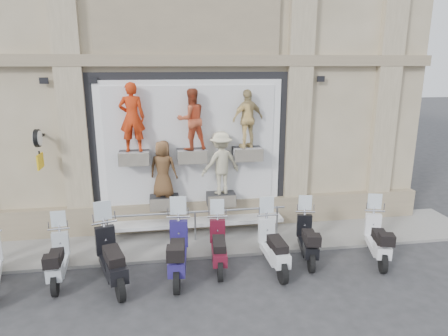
{
  "coord_description": "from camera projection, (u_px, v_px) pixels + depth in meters",
  "views": [
    {
      "loc": [
        -0.82,
        -8.07,
        4.78
      ],
      "look_at": [
        0.78,
        1.9,
        2.12
      ],
      "focal_mm": 32.0,
      "sensor_mm": 36.0,
      "label": 1
    }
  ],
  "objects": [
    {
      "name": "scooter_c",
      "position": [
        57.0,
        251.0,
        8.9
      ],
      "size": [
        0.68,
        1.83,
        1.45
      ],
      "primitive_type": null,
      "rotation": [
        0.0,
        0.0,
        0.09
      ],
      "color": "#ACB4BA",
      "rests_on": "ground"
    },
    {
      "name": "building",
      "position": [
        180.0,
        28.0,
        14.21
      ],
      "size": [
        14.0,
        8.6,
        12.0
      ],
      "primitive_type": null,
      "color": "#C0AE8C",
      "rests_on": "ground"
    },
    {
      "name": "scooter_h",
      "position": [
        308.0,
        231.0,
        9.89
      ],
      "size": [
        0.88,
        1.89,
        1.48
      ],
      "primitive_type": null,
      "rotation": [
        0.0,
        0.0,
        -0.2
      ],
      "color": "black",
      "rests_on": "ground"
    },
    {
      "name": "clock_sign_bracket",
      "position": [
        38.0,
        144.0,
        10.1
      ],
      "size": [
        0.1,
        0.8,
        1.02
      ],
      "color": "black",
      "rests_on": "ground"
    },
    {
      "name": "ground",
      "position": [
        203.0,
        281.0,
        9.05
      ],
      "size": [
        90.0,
        90.0,
        0.0
      ],
      "primitive_type": "plane",
      "color": "#2E2E31",
      "rests_on": "ground"
    },
    {
      "name": "scooter_i",
      "position": [
        378.0,
        231.0,
        9.87
      ],
      "size": [
        1.06,
        1.95,
        1.52
      ],
      "primitive_type": null,
      "rotation": [
        0.0,
        0.0,
        -0.29
      ],
      "color": "silver",
      "rests_on": "ground"
    },
    {
      "name": "scooter_g",
      "position": [
        274.0,
        237.0,
        9.44
      ],
      "size": [
        0.62,
        1.97,
        1.59
      ],
      "primitive_type": null,
      "rotation": [
        0.0,
        0.0,
        0.03
      ],
      "color": "silver",
      "rests_on": "ground"
    },
    {
      "name": "shop_vitrine",
      "position": [
        194.0,
        152.0,
        11.07
      ],
      "size": [
        5.6,
        0.99,
        4.3
      ],
      "color": "black",
      "rests_on": "ground"
    },
    {
      "name": "scooter_e",
      "position": [
        178.0,
        241.0,
        9.08
      ],
      "size": [
        0.8,
        2.13,
        1.69
      ],
      "primitive_type": null,
      "rotation": [
        0.0,
        0.0,
        -0.09
      ],
      "color": "navy",
      "rests_on": "ground"
    },
    {
      "name": "scooter_d",
      "position": [
        111.0,
        248.0,
        8.74
      ],
      "size": [
        1.22,
        2.21,
        1.72
      ],
      "primitive_type": null,
      "rotation": [
        0.0,
        0.0,
        0.3
      ],
      "color": "black",
      "rests_on": "ground"
    },
    {
      "name": "sidewalk",
      "position": [
        195.0,
        240.0,
        11.05
      ],
      "size": [
        16.0,
        2.2,
        0.08
      ],
      "primitive_type": "cube",
      "color": "gray",
      "rests_on": "ground"
    },
    {
      "name": "guard_rail",
      "position": [
        195.0,
        227.0,
        10.84
      ],
      "size": [
        5.06,
        0.1,
        0.93
      ],
      "primitive_type": null,
      "color": "#9EA0A5",
      "rests_on": "ground"
    },
    {
      "name": "scooter_f",
      "position": [
        219.0,
        237.0,
        9.52
      ],
      "size": [
        0.71,
        1.89,
        1.5
      ],
      "primitive_type": null,
      "rotation": [
        0.0,
        0.0,
        -0.09
      ],
      "color": "#4F0D1C",
      "rests_on": "ground"
    }
  ]
}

